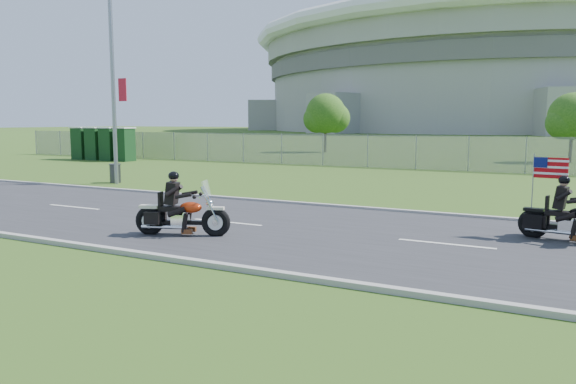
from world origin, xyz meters
The scene contains 16 objects.
ground centered at (0.00, 0.00, 0.00)m, with size 420.00×420.00×0.00m, color #314B17.
road centered at (0.00, 0.00, 0.02)m, with size 120.00×8.00×0.04m, color #28282B.
curb_north centered at (0.00, 4.05, 0.05)m, with size 120.00×0.18×0.12m, color #9E9B93.
curb_south centered at (0.00, -4.05, 0.05)m, with size 120.00×0.18×0.12m, color #9E9B93.
fence centered at (-5.00, 20.00, 1.00)m, with size 60.00×0.03×2.00m, color gray.
stadium centered at (-20.00, 170.00, 15.58)m, with size 140.40×140.40×29.20m.
streetlight centered at (-11.98, 6.22, 5.64)m, with size 0.90×2.46×10.00m.
porta_toilet_a centered at (-22.00, 17.00, 1.15)m, with size 1.10×1.10×2.30m, color #103314.
porta_toilet_b centered at (-23.40, 17.00, 1.15)m, with size 1.10×1.10×2.30m, color #103314.
porta_toilet_c centered at (-24.80, 17.00, 1.15)m, with size 1.10×1.10×2.30m, color #103314.
porta_toilet_d centered at (-26.20, 17.00, 1.15)m, with size 1.10×1.10×2.30m, color #103314.
tree_fence_near centered at (6.04, 30.04, 2.97)m, with size 3.52×3.28×4.75m.
tree_fence_mid centered at (-13.95, 34.04, 3.30)m, with size 3.96×3.69×5.30m.
motorcycle_lead centered at (-2.04, -1.97, 0.52)m, with size 2.33×1.14×1.63m.
motorcycle_follow centered at (6.50, 1.67, 0.54)m, with size 2.35×0.86×1.96m.
trash_can centered at (-12.39, 6.32, 0.43)m, with size 0.49×0.49×0.85m, color #303034.
Camera 1 is at (6.61, -12.84, 2.85)m, focal length 35.00 mm.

